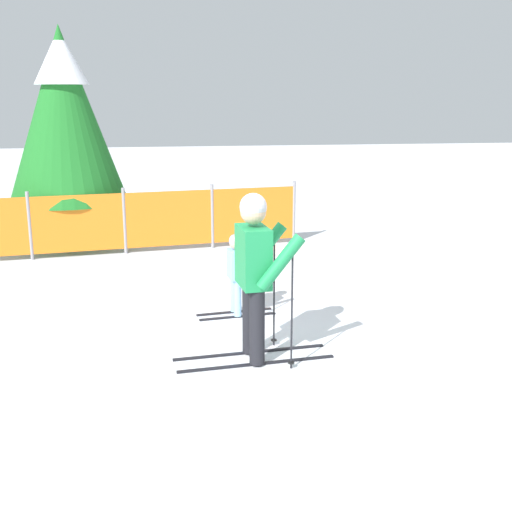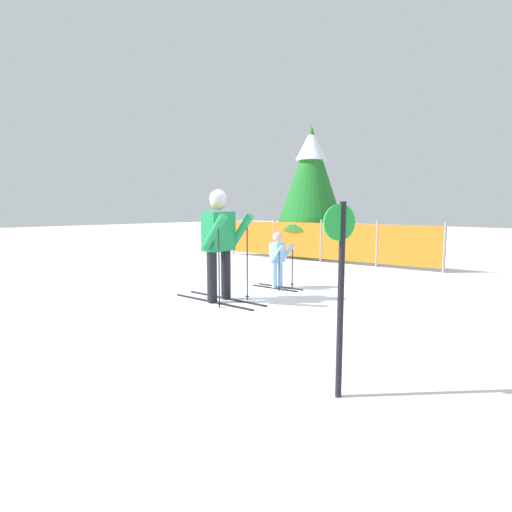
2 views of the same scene
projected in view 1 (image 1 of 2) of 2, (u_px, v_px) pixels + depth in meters
The scene contains 5 objects.
ground_plane at pixel (246, 352), 7.10m from camera, with size 60.00×60.00×0.00m, color white.
skier_adult at pixel (255, 263), 6.66m from camera, with size 1.73×0.80×1.80m.
skier_child at pixel (237, 269), 8.16m from camera, with size 1.02×0.52×1.07m.
safety_fence at pixel (124, 221), 11.40m from camera, with size 6.40×0.90×1.19m.
conifer_far at pixel (64, 112), 11.62m from camera, with size 2.15×2.15×3.99m.
Camera 1 is at (-0.90, -6.57, 2.76)m, focal length 45.00 mm.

